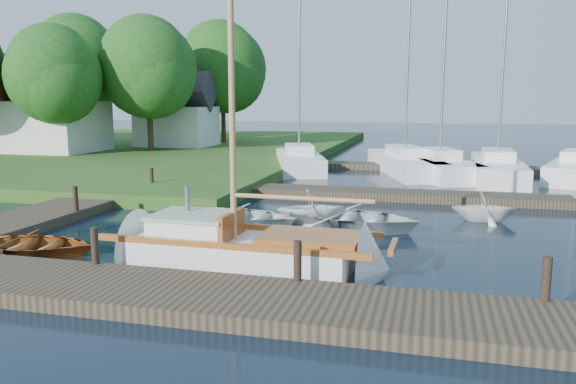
% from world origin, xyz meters
% --- Properties ---
extents(ground, '(160.00, 160.00, 0.00)m').
position_xyz_m(ground, '(0.00, 0.00, 0.00)').
color(ground, black).
rests_on(ground, ground).
extents(near_dock, '(18.00, 2.20, 0.30)m').
position_xyz_m(near_dock, '(0.00, -6.00, 0.15)').
color(near_dock, '#2E281F').
rests_on(near_dock, ground).
extents(left_dock, '(2.20, 18.00, 0.30)m').
position_xyz_m(left_dock, '(-8.00, 2.00, 0.15)').
color(left_dock, '#2E281F').
rests_on(left_dock, ground).
extents(far_dock, '(14.00, 1.60, 0.30)m').
position_xyz_m(far_dock, '(2.00, 6.50, 0.15)').
color(far_dock, '#2E281F').
rests_on(far_dock, ground).
extents(pontoon, '(30.00, 1.60, 0.30)m').
position_xyz_m(pontoon, '(10.00, 16.00, 0.15)').
color(pontoon, '#2E281F').
rests_on(pontoon, ground).
extents(shore, '(50.00, 40.00, 0.50)m').
position_xyz_m(shore, '(-28.00, 22.00, 0.25)').
color(shore, '#2C4B19').
rests_on(shore, ground).
extents(mooring_post_1, '(0.16, 0.16, 0.80)m').
position_xyz_m(mooring_post_1, '(-3.00, -5.00, 0.70)').
color(mooring_post_1, black).
rests_on(mooring_post_1, near_dock).
extents(mooring_post_2, '(0.16, 0.16, 0.80)m').
position_xyz_m(mooring_post_2, '(1.50, -5.00, 0.70)').
color(mooring_post_2, black).
rests_on(mooring_post_2, near_dock).
extents(mooring_post_3, '(0.16, 0.16, 0.80)m').
position_xyz_m(mooring_post_3, '(6.00, -5.00, 0.70)').
color(mooring_post_3, black).
rests_on(mooring_post_3, near_dock).
extents(mooring_post_4, '(0.16, 0.16, 0.80)m').
position_xyz_m(mooring_post_4, '(-7.00, 0.00, 0.70)').
color(mooring_post_4, black).
rests_on(mooring_post_4, left_dock).
extents(mooring_post_5, '(0.16, 0.16, 0.80)m').
position_xyz_m(mooring_post_5, '(-7.00, 5.00, 0.70)').
color(mooring_post_5, black).
rests_on(mooring_post_5, left_dock).
extents(sailboat, '(7.20, 2.15, 9.83)m').
position_xyz_m(sailboat, '(0.01, -3.53, 0.34)').
color(sailboat, white).
rests_on(sailboat, ground).
extents(dinghy, '(3.64, 2.80, 0.70)m').
position_xyz_m(dinghy, '(-5.63, -3.87, 0.35)').
color(dinghy, maroon).
rests_on(dinghy, ground).
extents(tender_a, '(3.81, 2.94, 0.73)m').
position_xyz_m(tender_a, '(-1.61, 0.63, 0.36)').
color(tender_a, white).
rests_on(tender_a, ground).
extents(tender_b, '(2.74, 2.58, 1.15)m').
position_xyz_m(tender_b, '(0.38, 1.50, 0.58)').
color(tender_b, white).
rests_on(tender_b, ground).
extents(tender_c, '(4.30, 3.41, 0.80)m').
position_xyz_m(tender_c, '(1.79, 1.03, 0.40)').
color(tender_c, white).
rests_on(tender_c, ground).
extents(tender_d, '(2.17, 1.92, 1.07)m').
position_xyz_m(tender_d, '(5.63, 3.13, 0.53)').
color(tender_d, white).
rests_on(tender_d, ground).
extents(marina_boat_0, '(4.34, 7.57, 10.45)m').
position_xyz_m(marina_boat_0, '(-3.11, 14.30, 0.57)').
color(marina_boat_0, white).
rests_on(marina_boat_0, ground).
extents(marina_boat_1, '(4.73, 8.84, 10.10)m').
position_xyz_m(marina_boat_1, '(2.51, 14.69, 0.56)').
color(marina_boat_1, white).
rests_on(marina_boat_1, ground).
extents(marina_boat_2, '(4.28, 7.50, 11.60)m').
position_xyz_m(marina_boat_2, '(4.29, 13.56, 0.58)').
color(marina_boat_2, white).
rests_on(marina_boat_2, ground).
extents(marina_boat_3, '(2.45, 8.68, 12.00)m').
position_xyz_m(marina_boat_3, '(7.02, 13.70, 0.58)').
color(marina_boat_3, white).
rests_on(marina_boat_3, ground).
extents(house_a, '(6.30, 5.00, 6.29)m').
position_xyz_m(house_a, '(-20.00, 16.00, 2.96)').
color(house_a, silver).
rests_on(house_a, shore).
extents(house_c, '(5.25, 4.00, 5.28)m').
position_xyz_m(house_c, '(-14.00, 22.00, 2.58)').
color(house_c, silver).
rests_on(house_c, shore).
extents(tree_2, '(5.83, 5.75, 7.82)m').
position_xyz_m(tree_2, '(-18.00, 14.05, 5.25)').
color(tree_2, '#332114').
rests_on(tree_2, shore).
extents(tree_3, '(6.41, 6.38, 8.74)m').
position_xyz_m(tree_3, '(-14.00, 18.05, 5.81)').
color(tree_3, '#332114').
rests_on(tree_3, shore).
extents(tree_4, '(7.01, 7.01, 9.66)m').
position_xyz_m(tree_4, '(-22.00, 22.05, 6.37)').
color(tree_4, '#332114').
rests_on(tree_4, shore).
extents(tree_7, '(6.83, 6.83, 9.38)m').
position_xyz_m(tree_7, '(-12.00, 26.05, 6.20)').
color(tree_7, '#332114').
rests_on(tree_7, shore).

